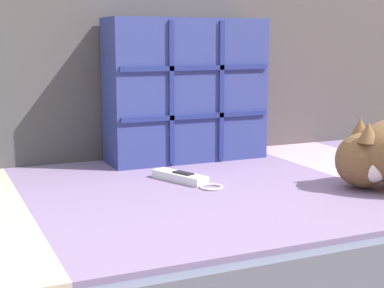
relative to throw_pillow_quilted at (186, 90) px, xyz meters
The scene contains 3 objects.
sofa_backrest 0.37m from the throw_pillow_quilted, 156.28° to the left, with size 2.11×0.14×0.55m.
throw_pillow_quilted is the anchor object (origin of this frame).
game_remote_far 0.30m from the throw_pillow_quilted, 115.39° to the right, with size 0.11×0.19×0.02m.
Camera 1 is at (-0.26, -1.03, 0.70)m, focal length 55.00 mm.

